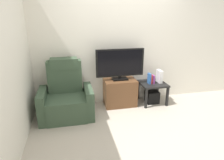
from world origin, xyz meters
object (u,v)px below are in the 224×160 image
(television, at_px, (120,64))
(recliner_armchair, at_px, (66,97))
(book_leftmost, at_px, (149,78))
(game_console, at_px, (159,76))
(subwoofer_box, at_px, (152,97))
(side_table, at_px, (153,86))
(book_middle, at_px, (151,79))
(book_rightmost, at_px, (153,79))
(tv_stand, at_px, (120,92))

(television, height_order, recliner_armchair, television)
(book_leftmost, bearing_deg, television, 173.36)
(game_console, bearing_deg, subwoofer_box, -176.05)
(subwoofer_box, bearing_deg, side_table, -90.00)
(side_table, distance_m, book_leftmost, 0.21)
(television, bearing_deg, book_middle, -6.25)
(book_leftmost, height_order, game_console, game_console)
(book_middle, bearing_deg, book_rightmost, 0.00)
(book_leftmost, bearing_deg, subwoofer_box, 11.31)
(tv_stand, relative_size, game_console, 2.46)
(television, distance_m, side_table, 0.90)
(television, relative_size, side_table, 1.84)
(recliner_armchair, bearing_deg, book_middle, -4.06)
(recliner_armchair, height_order, side_table, recliner_armchair)
(tv_stand, distance_m, book_middle, 0.72)
(side_table, height_order, game_console, game_console)
(side_table, bearing_deg, subwoofer_box, 90.00)
(television, xyz_separation_m, recliner_armchair, (-1.11, -0.24, -0.54))
(tv_stand, distance_m, side_table, 0.73)
(tv_stand, bearing_deg, book_rightmost, -4.31)
(book_rightmost, bearing_deg, side_table, 61.16)
(book_leftmost, height_order, book_rightmost, book_leftmost)
(tv_stand, relative_size, book_middle, 3.35)
(tv_stand, xyz_separation_m, book_leftmost, (0.63, -0.05, 0.29))
(book_leftmost, relative_size, game_console, 0.83)
(tv_stand, relative_size, side_table, 1.23)
(tv_stand, bearing_deg, subwoofer_box, -2.68)
(recliner_armchair, bearing_deg, book_rightmost, -4.20)
(recliner_armchair, distance_m, book_leftmost, 1.76)
(side_table, relative_size, game_console, 2.00)
(side_table, bearing_deg, tv_stand, 177.32)
(game_console, bearing_deg, book_leftmost, -173.02)
(book_rightmost, xyz_separation_m, game_console, (0.16, 0.03, 0.05))
(book_leftmost, bearing_deg, tv_stand, 175.08)
(television, height_order, game_console, television)
(recliner_armchair, height_order, book_middle, recliner_armchair)
(game_console, bearing_deg, tv_stand, 178.42)
(book_middle, relative_size, game_console, 0.74)
(subwoofer_box, relative_size, book_leftmost, 1.17)
(side_table, relative_size, book_rightmost, 3.05)
(tv_stand, xyz_separation_m, side_table, (0.73, -0.03, 0.10))
(recliner_armchair, bearing_deg, television, 2.73)
(subwoofer_box, distance_m, book_leftmost, 0.45)
(tv_stand, relative_size, book_rightmost, 3.76)
(tv_stand, bearing_deg, side_table, -2.68)
(subwoofer_box, xyz_separation_m, book_middle, (-0.06, -0.02, 0.43))
(television, bearing_deg, tv_stand, -90.00)
(subwoofer_box, bearing_deg, tv_stand, 177.32)
(book_leftmost, bearing_deg, side_table, 11.31)
(tv_stand, height_order, recliner_armchair, recliner_armchair)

